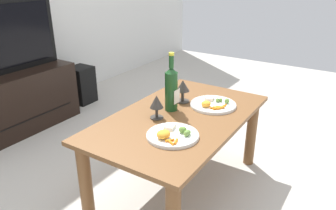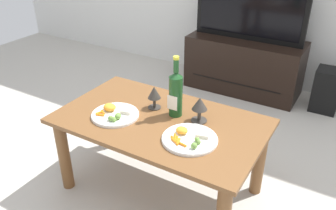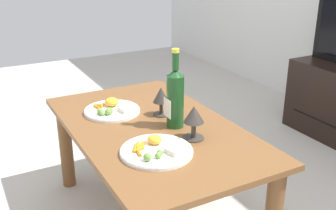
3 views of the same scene
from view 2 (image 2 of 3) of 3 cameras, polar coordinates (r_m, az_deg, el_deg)
ground_plane at (r=2.25m, az=-1.14°, el=-13.31°), size 6.40×6.40×0.00m
dining_table at (r=2.00m, az=-1.26°, el=-4.62°), size 1.15×0.68×0.50m
tv_stand at (r=3.39m, az=12.21°, el=6.36°), size 1.04×0.44×0.50m
tv_screen at (r=3.23m, az=13.21°, el=15.23°), size 0.99×0.05×0.58m
floor_speaker at (r=3.27m, az=24.37°, el=2.22°), size 0.22×0.22×0.37m
wine_bottle at (r=1.93m, az=1.26°, el=2.07°), size 0.08×0.08×0.35m
goblet_left at (r=2.02m, az=-2.25°, el=1.83°), size 0.08×0.08×0.14m
goblet_right at (r=1.89m, az=5.16°, el=-0.05°), size 0.09×0.09×0.14m
dinner_plate_left at (r=1.99m, az=-8.64°, el=-1.44°), size 0.27×0.27×0.05m
dinner_plate_right at (r=1.77m, az=3.51°, el=-5.41°), size 0.28×0.28×0.05m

